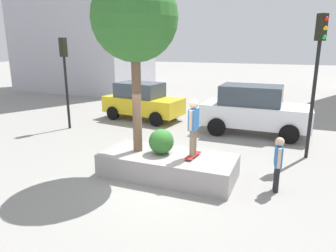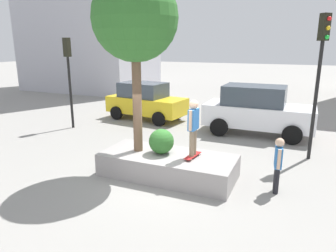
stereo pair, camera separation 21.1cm
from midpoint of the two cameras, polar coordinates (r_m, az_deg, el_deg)
name	(u,v)px [view 1 (the left image)]	position (r m, az deg, el deg)	size (l,w,h in m)	color
ground_plane	(161,177)	(9.62, -1.90, -9.40)	(120.00, 120.00, 0.00)	gray
planter_ledge	(168,165)	(9.59, -0.63, -7.22)	(4.08, 1.80, 0.69)	gray
plaza_tree	(135,19)	(9.35, -6.83, 18.93)	(2.50, 2.50, 5.23)	brown
boxwood_shrub	(161,141)	(9.45, -1.88, -2.85)	(0.77, 0.77, 0.77)	#2D6628
skateboard	(193,155)	(9.25, 3.93, -5.43)	(0.31, 0.82, 0.07)	#A51E1E
skateboarder	(194,124)	(8.96, 4.04, 0.39)	(0.26, 0.56, 1.65)	#847056
taxi_cab	(142,101)	(16.74, -5.12, 4.61)	(4.45, 2.44, 1.97)	gold
police_car	(254,109)	(14.42, 15.12, 2.95)	(4.72, 2.24, 2.19)	white
traffic_light_corner	(317,64)	(11.59, 25.27, 10.32)	(0.37, 0.37, 4.90)	black
traffic_light_median	(65,67)	(15.37, -18.78, 10.14)	(0.31, 0.35, 4.24)	black
bystander_watching	(278,161)	(8.91, 18.93, -6.03)	(0.24, 0.52, 1.55)	black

